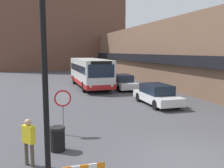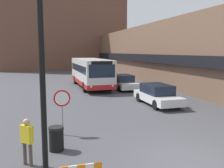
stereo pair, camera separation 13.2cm
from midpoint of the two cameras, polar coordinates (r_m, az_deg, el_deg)
name	(u,v)px [view 1 (the left image)]	position (r m, az deg, el deg)	size (l,w,h in m)	color
ground_plane	(188,160)	(9.62, 16.52, -16.32)	(160.00, 160.00, 0.00)	#47474C
building_row_right	(151,54)	(34.68, 8.83, 6.90)	(5.50, 60.00, 7.09)	brown
building_backdrop_far	(61,24)	(54.78, -11.73, 13.25)	(26.00, 8.00, 18.99)	brown
city_bus	(90,72)	(26.76, -5.25, 2.77)	(2.72, 10.31, 3.03)	silver
parked_car_front	(157,94)	(18.28, 10.02, -2.37)	(1.88, 4.68, 1.47)	silver
parked_car_middle	(123,82)	(25.20, 2.29, 0.43)	(1.85, 4.41, 1.49)	silver
stop_sign	(63,103)	(11.55, -11.51, -4.23)	(0.76, 0.08, 2.10)	gray
street_lamp	(55,49)	(7.01, -13.46, 7.87)	(1.46, 0.36, 6.29)	black
pedestrian	(29,138)	(8.95, -18.93, -11.56)	(0.44, 0.45, 1.62)	brown
trash_bin	(58,139)	(10.09, -12.69, -12.11)	(0.59, 0.59, 0.95)	black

